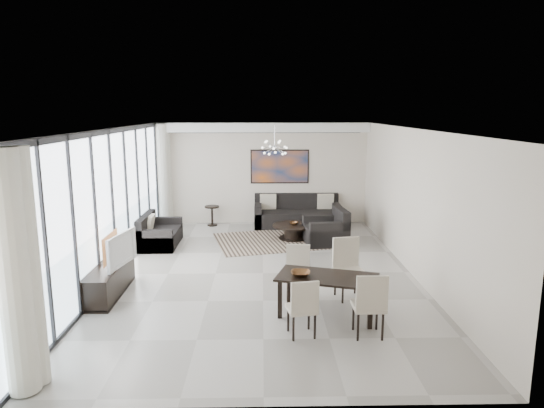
{
  "coord_description": "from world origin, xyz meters",
  "views": [
    {
      "loc": [
        -0.01,
        -9.38,
        3.27
      ],
      "look_at": [
        0.2,
        0.93,
        1.25
      ],
      "focal_mm": 32.0,
      "sensor_mm": 36.0,
      "label": 1
    }
  ],
  "objects_px": {
    "coffee_table": "(293,231)",
    "sofa_main": "(297,215)",
    "tv_console": "(109,280)",
    "television": "(116,249)",
    "dining_table": "(327,281)"
  },
  "relations": [
    {
      "from": "sofa_main",
      "to": "dining_table",
      "type": "distance_m",
      "value": 6.14
    },
    {
      "from": "television",
      "to": "dining_table",
      "type": "distance_m",
      "value": 3.77
    },
    {
      "from": "sofa_main",
      "to": "coffee_table",
      "type": "bearing_deg",
      "value": -98.04
    },
    {
      "from": "coffee_table",
      "to": "tv_console",
      "type": "distance_m",
      "value": 5.15
    },
    {
      "from": "television",
      "to": "coffee_table",
      "type": "bearing_deg",
      "value": -31.79
    },
    {
      "from": "coffee_table",
      "to": "sofa_main",
      "type": "bearing_deg",
      "value": 81.96
    },
    {
      "from": "dining_table",
      "to": "television",
      "type": "bearing_deg",
      "value": 164.48
    },
    {
      "from": "tv_console",
      "to": "television",
      "type": "xyz_separation_m",
      "value": [
        0.16,
        0.04,
        0.56
      ]
    },
    {
      "from": "coffee_table",
      "to": "sofa_main",
      "type": "relative_size",
      "value": 0.44
    },
    {
      "from": "coffee_table",
      "to": "television",
      "type": "relative_size",
      "value": 1.04
    },
    {
      "from": "dining_table",
      "to": "sofa_main",
      "type": "bearing_deg",
      "value": 90.39
    },
    {
      "from": "tv_console",
      "to": "dining_table",
      "type": "bearing_deg",
      "value": -14.3
    },
    {
      "from": "sofa_main",
      "to": "dining_table",
      "type": "relative_size",
      "value": 1.39
    },
    {
      "from": "tv_console",
      "to": "television",
      "type": "height_order",
      "value": "television"
    },
    {
      "from": "tv_console",
      "to": "sofa_main",
      "type": "bearing_deg",
      "value": 54.06
    }
  ]
}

